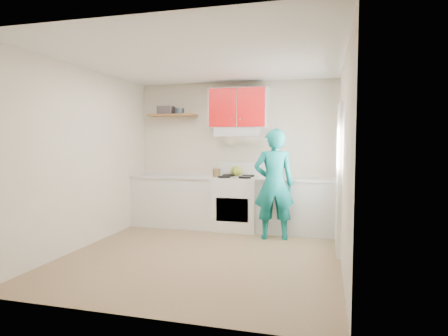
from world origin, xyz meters
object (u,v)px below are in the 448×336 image
(stove, at_px, (236,203))
(crock, at_px, (217,173))
(kettle, at_px, (237,171))
(tin, at_px, (180,111))
(person, at_px, (274,184))

(stove, xyz_separation_m, crock, (-0.35, -0.03, 0.52))
(kettle, bearing_deg, crock, -120.84)
(stove, height_order, crock, crock)
(stove, relative_size, kettle, 4.36)
(tin, xyz_separation_m, person, (1.81, -0.62, -1.22))
(crock, height_order, person, person)
(kettle, xyz_separation_m, crock, (-0.30, -0.25, -0.03))
(tin, relative_size, person, 0.09)
(tin, bearing_deg, person, -18.82)
(tin, height_order, crock, tin)
(crock, distance_m, person, 1.16)
(kettle, height_order, crock, kettle)
(stove, distance_m, crock, 0.63)
(crock, bearing_deg, tin, 166.70)
(stove, bearing_deg, person, -33.37)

